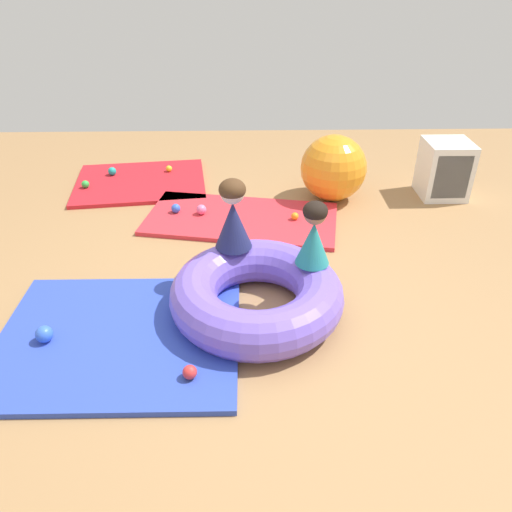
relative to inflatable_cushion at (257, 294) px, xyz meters
name	(u,v)px	position (x,y,z in m)	size (l,w,h in m)	color
ground_plane	(255,307)	(-0.01, 0.07, -0.16)	(8.00, 8.00, 0.00)	#9E7549
gym_mat_far_left	(141,182)	(-1.19, 2.25, -0.14)	(1.35, 1.08, 0.04)	red
gym_mat_far_right	(241,219)	(-0.11, 1.38, -0.14)	(1.74, 0.87, 0.04)	red
gym_mat_center_rear	(119,337)	(-0.90, -0.25, -0.14)	(1.54, 1.27, 0.04)	#2D47B7
inflatable_cushion	(257,294)	(0.00, 0.00, 0.00)	(1.18, 1.18, 0.32)	#7056D1
child_in_teal	(314,234)	(0.38, 0.14, 0.38)	(0.26, 0.26, 0.46)	teal
child_in_navy	(233,215)	(-0.16, 0.38, 0.41)	(0.37, 0.37, 0.52)	navy
play_ball_blue	(44,334)	(-1.35, -0.30, -0.07)	(0.11, 0.11, 0.11)	blue
play_ball_pink	(201,210)	(-0.48, 1.44, -0.07)	(0.09, 0.09, 0.09)	pink
play_ball_yellow	(169,169)	(-0.91, 2.50, -0.09)	(0.07, 0.07, 0.07)	yellow
play_ball_green	(85,184)	(-1.72, 2.08, -0.08)	(0.08, 0.08, 0.08)	green
play_ball_orange	(295,216)	(0.38, 1.32, -0.09)	(0.07, 0.07, 0.07)	orange
play_ball_teal	(112,171)	(-1.52, 2.41, -0.08)	(0.09, 0.09, 0.09)	teal
play_ball_red	(190,372)	(-0.40, -0.64, -0.08)	(0.09, 0.09, 0.09)	red
play_ball_blue_second	(176,208)	(-0.72, 1.49, -0.08)	(0.09, 0.09, 0.09)	blue
exercise_ball_large	(333,168)	(0.80, 1.85, 0.16)	(0.65, 0.65, 0.65)	orange
storage_cube	(445,170)	(1.92, 1.88, 0.12)	(0.44, 0.44, 0.56)	white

